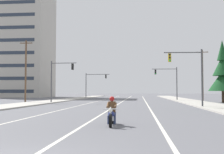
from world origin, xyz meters
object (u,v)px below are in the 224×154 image
at_px(traffic_signal_mid_right, 170,78).
at_px(utility_pole_right_far, 203,74).
at_px(traffic_signal_near_left, 58,75).
at_px(apartment_building_far_left_block, 16,44).
at_px(traffic_signal_mid_left, 93,81).
at_px(motorcycle_with_rider, 112,114).
at_px(conifer_tree_right_verge_far, 223,74).
at_px(traffic_signal_near_right, 191,69).
at_px(utility_pole_left_near, 26,70).

xyz_separation_m(traffic_signal_mid_right, utility_pole_right_far, (5.90, -0.38, 0.76)).
bearing_deg(traffic_signal_near_left, apartment_building_far_left_block, 121.44).
xyz_separation_m(traffic_signal_mid_left, apartment_building_far_left_block, (-24.66, 11.19, 11.52)).
bearing_deg(motorcycle_with_rider, traffic_signal_near_left, 111.48).
bearing_deg(traffic_signal_mid_left, utility_pole_right_far, -34.93).
height_order(utility_pole_right_far, apartment_building_far_left_block, apartment_building_far_left_block).
bearing_deg(apartment_building_far_left_block, traffic_signal_near_left, -58.56).
height_order(traffic_signal_mid_right, traffic_signal_mid_left, same).
relative_size(conifer_tree_right_verge_far, apartment_building_far_left_block, 0.30).
bearing_deg(traffic_signal_near_left, motorcycle_with_rider, -68.52).
bearing_deg(motorcycle_with_rider, traffic_signal_mid_right, 79.89).
bearing_deg(traffic_signal_near_left, conifer_tree_right_verge_far, 7.73).
xyz_separation_m(conifer_tree_right_verge_far, apartment_building_far_left_block, (-48.47, 36.19, 11.35)).
bearing_deg(conifer_tree_right_verge_far, traffic_signal_mid_left, 133.59).
bearing_deg(traffic_signal_near_left, utility_pole_right_far, 27.93).
relative_size(traffic_signal_near_left, traffic_signal_mid_right, 1.00).
bearing_deg(apartment_building_far_left_block, utility_pole_right_far, -29.74).
bearing_deg(traffic_signal_near_right, traffic_signal_mid_left, 113.69).
bearing_deg(conifer_tree_right_verge_far, traffic_signal_mid_right, 126.08).
height_order(traffic_signal_mid_right, apartment_building_far_left_block, apartment_building_far_left_block).
distance_m(traffic_signal_mid_right, traffic_signal_mid_left, 22.98).
bearing_deg(conifer_tree_right_verge_far, utility_pole_right_far, 96.23).
xyz_separation_m(traffic_signal_near_left, utility_pole_right_far, (23.33, 12.37, 0.81)).
bearing_deg(utility_pole_left_near, motorcycle_with_rider, -60.11).
height_order(traffic_signal_near_left, conifer_tree_right_verge_far, conifer_tree_right_verge_far).
bearing_deg(traffic_signal_near_left, utility_pole_left_near, 169.06).
distance_m(traffic_signal_mid_right, utility_pole_right_far, 5.96).
relative_size(utility_pole_right_far, apartment_building_far_left_block, 0.30).
height_order(traffic_signal_near_left, apartment_building_far_left_block, apartment_building_far_left_block).
relative_size(traffic_signal_near_left, utility_pole_right_far, 0.67).
height_order(traffic_signal_near_right, conifer_tree_right_verge_far, conifer_tree_right_verge_far).
bearing_deg(motorcycle_with_rider, apartment_building_far_left_block, 117.65).
relative_size(utility_pole_left_near, conifer_tree_right_verge_far, 1.00).
distance_m(traffic_signal_near_left, traffic_signal_mid_right, 21.60).
height_order(utility_pole_right_far, conifer_tree_right_verge_far, conifer_tree_right_verge_far).
xyz_separation_m(traffic_signal_near_right, traffic_signal_near_left, (-17.32, 10.01, -0.01)).
distance_m(traffic_signal_near_right, traffic_signal_mid_right, 22.76).
bearing_deg(utility_pole_right_far, traffic_signal_near_right, -105.03).
relative_size(traffic_signal_mid_right, conifer_tree_right_verge_far, 0.66).
bearing_deg(utility_pole_right_far, traffic_signal_mid_right, 176.29).
height_order(traffic_signal_near_left, utility_pole_left_near, utility_pole_left_near).
relative_size(traffic_signal_near_left, apartment_building_far_left_block, 0.20).
bearing_deg(utility_pole_right_far, traffic_signal_near_left, -152.07).
distance_m(motorcycle_with_rider, traffic_signal_mid_right, 40.03).
xyz_separation_m(traffic_signal_mid_left, utility_pole_left_near, (-5.92, -27.26, 0.77)).
xyz_separation_m(traffic_signal_mid_right, traffic_signal_mid_left, (-16.92, 15.55, 0.07)).
height_order(motorcycle_with_rider, traffic_signal_near_left, traffic_signal_near_left).
distance_m(utility_pole_right_far, conifer_tree_right_verge_far, 9.14).
xyz_separation_m(utility_pole_right_far, apartment_building_far_left_block, (-47.48, 27.12, 10.84)).
distance_m(motorcycle_with_rider, traffic_signal_mid_left, 55.82).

